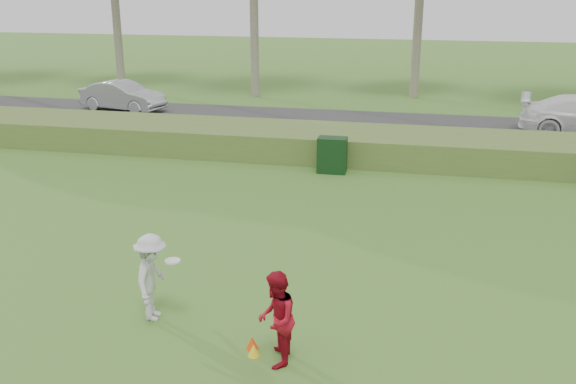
% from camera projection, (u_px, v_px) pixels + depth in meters
% --- Properties ---
extents(ground, '(120.00, 120.00, 0.00)m').
position_uv_depth(ground, '(235.00, 340.00, 10.58)').
color(ground, '#396A23').
rests_on(ground, ground).
extents(reed_strip, '(80.00, 3.00, 0.90)m').
position_uv_depth(reed_strip, '(340.00, 144.00, 21.57)').
color(reed_strip, '#4B692A').
rests_on(reed_strip, ground).
extents(park_road, '(80.00, 6.00, 0.06)m').
position_uv_depth(park_road, '(357.00, 125.00, 26.34)').
color(park_road, '#2D2D2D').
rests_on(park_road, ground).
extents(player_white, '(0.88, 1.07, 1.56)m').
position_uv_depth(player_white, '(152.00, 277.00, 11.06)').
color(player_white, silver).
rests_on(player_white, ground).
extents(player_red, '(0.67, 0.81, 1.52)m').
position_uv_depth(player_red, '(276.00, 319.00, 9.72)').
color(player_red, maroon).
rests_on(player_red, ground).
extents(cone_orange, '(0.20, 0.20, 0.22)m').
position_uv_depth(cone_orange, '(252.00, 343.00, 10.30)').
color(cone_orange, '#DD420B').
rests_on(cone_orange, ground).
extents(cone_yellow, '(0.19, 0.19, 0.21)m').
position_uv_depth(cone_yellow, '(254.00, 350.00, 10.11)').
color(cone_yellow, yellow).
rests_on(cone_yellow, ground).
extents(utility_cabinet, '(0.90, 0.57, 1.11)m').
position_uv_depth(utility_cabinet, '(332.00, 155.00, 19.77)').
color(utility_cabinet, black).
rests_on(utility_cabinet, ground).
extents(car_mid, '(4.20, 2.20, 1.32)m').
position_uv_depth(car_mid, '(123.00, 96.00, 29.10)').
color(car_mid, '#B8B7BC').
rests_on(car_mid, park_road).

